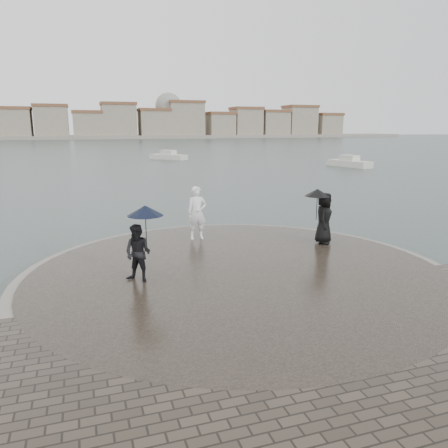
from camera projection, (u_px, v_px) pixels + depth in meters
name	position (u px, v px, depth m)	size (l,w,h in m)	color
ground	(293.00, 334.00, 9.52)	(400.00, 400.00, 0.00)	#2B3835
kerb_ring	(238.00, 276.00, 12.73)	(12.50, 12.50, 0.32)	gray
quay_tip	(238.00, 276.00, 12.72)	(11.90, 11.90, 0.36)	#2D261E
statue	(197.00, 213.00, 15.98)	(0.71, 0.47, 1.95)	white
visitor_left	(140.00, 241.00, 11.58)	(1.22, 1.06, 2.04)	black
visitor_right	(323.00, 213.00, 15.36)	(1.21, 1.08, 1.95)	black
far_skyline	(69.00, 123.00, 155.16)	(260.00, 20.00, 37.00)	gray
boats	(250.00, 160.00, 54.45)	(20.91, 22.79, 1.50)	beige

